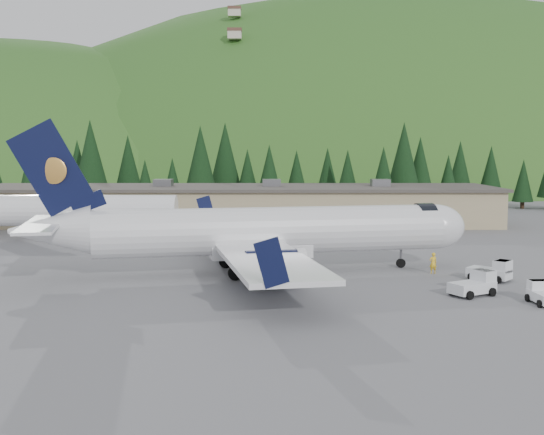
% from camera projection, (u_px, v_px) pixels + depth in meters
% --- Properties ---
extents(ground, '(600.00, 600.00, 0.00)m').
position_uv_depth(ground, '(272.00, 272.00, 56.78)').
color(ground, slate).
extents(airliner, '(37.79, 35.69, 12.59)m').
position_uv_depth(airliner, '(259.00, 233.00, 56.22)').
color(airliner, white).
rests_on(airliner, ground).
extents(second_airliner, '(27.50, 11.00, 10.05)m').
position_uv_depth(second_airliner, '(55.00, 209.00, 78.31)').
color(second_airliner, white).
rests_on(second_airliner, ground).
extents(baggage_tug_a, '(3.62, 3.08, 1.73)m').
position_uv_depth(baggage_tug_a, '(475.00, 284.00, 47.84)').
color(baggage_tug_a, white).
rests_on(baggage_tug_a, ground).
extents(baggage_tug_b, '(3.45, 3.28, 1.70)m').
position_uv_depth(baggage_tug_b, '(493.00, 271.00, 53.04)').
color(baggage_tug_b, white).
rests_on(baggage_tug_b, ground).
extents(baggage_tug_c, '(1.78, 2.80, 1.45)m').
position_uv_depth(baggage_tug_c, '(543.00, 294.00, 45.27)').
color(baggage_tug_c, white).
rests_on(baggage_tug_c, ground).
extents(terminal_building, '(71.00, 17.00, 6.10)m').
position_uv_depth(terminal_building, '(236.00, 204.00, 94.32)').
color(terminal_building, tan).
rests_on(terminal_building, ground).
extents(ramp_worker, '(0.70, 0.53, 1.76)m').
position_uv_depth(ramp_worker, '(433.00, 263.00, 56.15)').
color(ramp_worker, yellow).
rests_on(ramp_worker, ground).
extents(tree_line, '(113.16, 16.88, 13.98)m').
position_uv_depth(tree_line, '(242.00, 167.00, 116.97)').
color(tree_line, black).
rests_on(tree_line, ground).
extents(hills, '(614.00, 330.00, 300.00)m').
position_uv_depth(hills, '(405.00, 383.00, 271.46)').
color(hills, '#1E521C').
rests_on(hills, ground).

